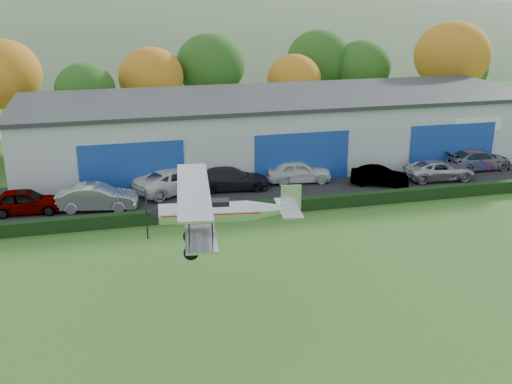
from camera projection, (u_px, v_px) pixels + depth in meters
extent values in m
plane|color=#336620|center=(355.00, 360.00, 23.79)|extent=(300.00, 300.00, 0.00)
cube|color=black|center=(279.00, 187.00, 43.76)|extent=(48.00, 9.00, 0.05)
cube|color=black|center=(300.00, 204.00, 39.23)|extent=(46.00, 0.60, 0.80)
cube|color=#B2B7BC|center=(279.00, 129.00, 49.86)|extent=(40.00, 12.00, 5.00)
cube|color=#2D3033|center=(279.00, 97.00, 49.01)|extent=(40.60, 12.60, 0.30)
cube|color=#183D9C|center=(132.00, 169.00, 41.76)|extent=(7.00, 0.12, 3.60)
cube|color=#183D9C|center=(302.00, 157.00, 44.52)|extent=(7.00, 0.12, 3.60)
cube|color=#183D9C|center=(452.00, 147.00, 47.28)|extent=(7.00, 0.12, 3.60)
cylinder|color=#3D2614|center=(9.00, 124.00, 56.12)|extent=(0.36, 0.36, 3.15)
ellipsoid|color=#9B5C13|center=(2.00, 74.00, 54.69)|extent=(6.84, 6.84, 6.16)
cylinder|color=#3D2614|center=(89.00, 128.00, 56.01)|extent=(0.36, 0.36, 2.45)
ellipsoid|color=#1E4C14|center=(85.00, 90.00, 54.89)|extent=(5.32, 5.32, 4.79)
cylinder|color=#3D2614|center=(153.00, 118.00, 59.17)|extent=(0.36, 0.36, 2.80)
ellipsoid|color=#9B5C13|center=(151.00, 77.00, 57.89)|extent=(6.08, 6.08, 5.47)
cylinder|color=#3D2614|center=(212.00, 110.00, 62.33)|extent=(0.36, 0.36, 3.15)
ellipsoid|color=#1E4C14|center=(211.00, 65.00, 60.90)|extent=(6.84, 6.84, 6.16)
cylinder|color=#3D2614|center=(293.00, 113.00, 62.44)|extent=(0.36, 0.36, 2.45)
ellipsoid|color=#9B5C13|center=(294.00, 78.00, 61.33)|extent=(5.32, 5.32, 4.79)
cylinder|color=#3D2614|center=(360.00, 104.00, 66.06)|extent=(0.36, 0.36, 2.80)
ellipsoid|color=#1E4C14|center=(362.00, 67.00, 64.79)|extent=(6.08, 6.08, 5.47)
cylinder|color=#3D2614|center=(447.00, 104.00, 64.11)|extent=(0.36, 0.36, 3.50)
ellipsoid|color=#9B5C13|center=(452.00, 56.00, 62.52)|extent=(7.60, 7.60, 6.84)
cylinder|color=#3D2614|center=(460.00, 101.00, 68.88)|extent=(0.36, 0.36, 2.45)
ellipsoid|color=#1E4C14|center=(463.00, 69.00, 67.76)|extent=(5.32, 5.32, 4.79)
cylinder|color=#3D2614|center=(318.00, 101.00, 66.92)|extent=(0.36, 0.36, 3.15)
ellipsoid|color=#1E4C14|center=(319.00, 59.00, 65.49)|extent=(6.84, 6.84, 6.16)
ellipsoid|color=#4C6642|center=(215.00, 100.00, 161.95)|extent=(320.00, 196.00, 56.00)
ellipsoid|color=#4C6642|center=(457.00, 70.00, 176.28)|extent=(240.00, 126.00, 36.00)
imported|color=gray|center=(25.00, 201.00, 38.55)|extent=(4.67, 2.12, 1.55)
imported|color=silver|center=(97.00, 197.00, 39.11)|extent=(5.20, 2.55, 1.64)
imported|color=silver|center=(176.00, 180.00, 42.49)|extent=(6.43, 4.89, 1.62)
imported|color=black|center=(231.00, 179.00, 42.98)|extent=(5.47, 2.65, 1.53)
imported|color=silver|center=(298.00, 171.00, 44.51)|extent=(4.83, 2.32, 1.59)
imported|color=gray|center=(379.00, 176.00, 43.89)|extent=(4.27, 2.96, 1.33)
imported|color=silver|center=(440.00, 170.00, 45.21)|extent=(5.19, 2.69, 1.40)
imported|color=gray|center=(478.00, 159.00, 47.62)|extent=(5.32, 2.24, 1.53)
cylinder|color=silver|center=(204.00, 213.00, 25.29)|extent=(3.69, 1.30, 0.85)
cone|color=silver|center=(273.00, 210.00, 25.61)|extent=(2.18, 1.11, 0.85)
cone|color=black|center=(153.00, 215.00, 25.06)|extent=(0.58, 0.91, 0.85)
cube|color=#A52910|center=(210.00, 211.00, 25.31)|extent=(4.06, 1.37, 0.06)
cube|color=black|center=(215.00, 203.00, 25.22)|extent=(1.20, 0.71, 0.24)
cube|color=silver|center=(199.00, 219.00, 25.36)|extent=(2.04, 6.93, 0.09)
cube|color=silver|center=(193.00, 190.00, 24.93)|extent=(2.18, 7.32, 0.09)
cylinder|color=black|center=(189.00, 228.00, 22.79)|extent=(0.06, 0.06, 1.23)
cylinder|color=black|center=(212.00, 227.00, 22.88)|extent=(0.06, 0.06, 1.23)
cylinder|color=black|center=(187.00, 186.00, 27.43)|extent=(0.06, 0.06, 1.23)
cylinder|color=black|center=(206.00, 185.00, 27.52)|extent=(0.06, 0.06, 1.23)
cylinder|color=black|center=(194.00, 200.00, 24.72)|extent=(0.08, 0.21, 0.71)
cylinder|color=black|center=(193.00, 195.00, 25.35)|extent=(0.08, 0.21, 0.71)
cylinder|color=black|center=(190.00, 235.00, 25.11)|extent=(0.15, 0.66, 1.16)
cylinder|color=black|center=(190.00, 228.00, 25.87)|extent=(0.15, 0.66, 1.16)
cylinder|color=black|center=(191.00, 244.00, 25.67)|extent=(0.29, 1.80, 0.07)
cylinder|color=black|center=(191.00, 253.00, 24.87)|extent=(0.62, 0.21, 0.61)
cylinder|color=black|center=(190.00, 236.00, 26.47)|extent=(0.62, 0.21, 0.61)
cylinder|color=black|center=(288.00, 214.00, 25.76)|extent=(0.35, 0.10, 0.40)
cube|color=silver|center=(288.00, 208.00, 25.67)|extent=(1.16, 2.56, 0.06)
cube|color=silver|center=(291.00, 197.00, 25.53)|extent=(0.85, 0.16, 1.04)
cube|color=black|center=(147.00, 215.00, 25.03)|extent=(0.07, 0.12, 2.09)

